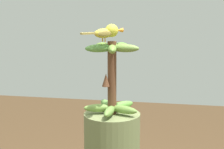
{
  "coord_description": "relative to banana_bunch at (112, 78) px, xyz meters",
  "views": [
    {
      "loc": [
        0.32,
        -1.65,
        1.51
      ],
      "look_at": [
        0.0,
        0.0,
        1.19
      ],
      "focal_mm": 59.51,
      "sensor_mm": 36.0,
      "label": 1
    }
  ],
  "objects": [
    {
      "name": "banana_bunch",
      "position": [
        0.0,
        0.0,
        0.0
      ],
      "size": [
        0.26,
        0.26,
        0.34
      ],
      "color": "brown",
      "rests_on": "banana_tree"
    },
    {
      "name": "perched_bird",
      "position": [
        -0.01,
        -0.02,
        0.21
      ],
      "size": [
        0.17,
        0.15,
        0.08
      ],
      "color": "#C68933",
      "rests_on": "banana_bunch"
    }
  ]
}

